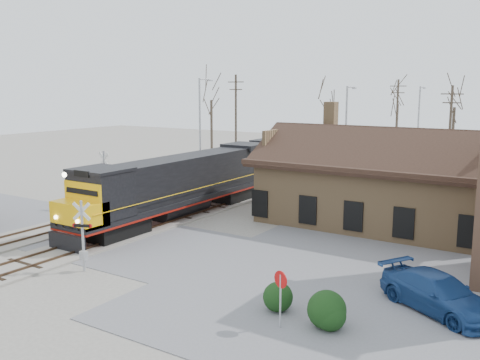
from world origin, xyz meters
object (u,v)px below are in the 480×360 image
object	(u,v)px
locomotive_trailing	(304,155)
depot	(376,188)
locomotive_lead	(175,185)
parked_car	(438,293)

from	to	relation	value
locomotive_trailing	depot	bearing A→B (deg)	-49.15
locomotive_lead	parked_car	bearing A→B (deg)	-18.58
locomotive_trailing	parked_car	bearing A→B (deg)	-54.42
depot	locomotive_lead	distance (m)	13.47
depot	parked_car	size ratio (longest dim) A/B	2.91
locomotive_trailing	parked_car	world-z (taller)	locomotive_trailing
depot	locomotive_trailing	size ratio (longest dim) A/B	0.77
depot	locomotive_trailing	bearing A→B (deg)	130.85
depot	locomotive_lead	size ratio (longest dim) A/B	0.77
locomotive_lead	locomotive_trailing	distance (m)	19.99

